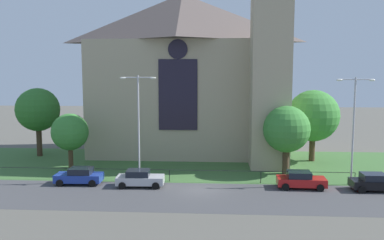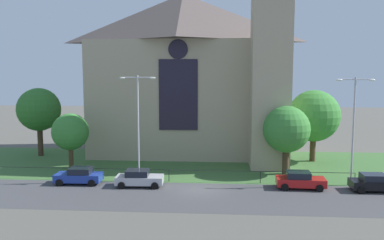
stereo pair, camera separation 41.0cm
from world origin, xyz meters
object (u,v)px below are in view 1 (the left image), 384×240
streetlamp_far (354,119)px  parked_car_blue (79,176)px  tree_right_near (287,129)px  streetlamp_near (139,116)px  tree_left_near (70,132)px  parked_car_red (301,180)px  tree_right_far (313,116)px  church_building (188,72)px  tree_left_far (38,110)px  parked_car_silver (140,178)px  parked_car_black (375,182)px

streetlamp_far → parked_car_blue: size_ratio=2.30×
tree_right_near → streetlamp_far: size_ratio=0.71×
tree_right_near → parked_car_blue: bearing=-165.6°
streetlamp_near → parked_car_blue: streetlamp_near is taller
tree_left_near → parked_car_red: bearing=-14.4°
tree_right_far → parked_car_blue: size_ratio=1.94×
tree_left_near → streetlamp_far: bearing=-9.2°
tree_left_near → church_building: bearing=38.5°
tree_left_far → streetlamp_far: size_ratio=0.86×
streetlamp_near → parked_car_blue: bearing=-166.1°
church_building → tree_right_far: bearing=-15.0°
parked_car_silver → church_building: bearing=76.1°
church_building → parked_car_red: (11.06, -15.35, -9.53)m
tree_right_near → tree_left_near: (-22.49, 0.81, -0.60)m
church_building → parked_car_silver: (-3.22, -15.72, -9.53)m
parked_car_silver → streetlamp_near: bearing=100.0°
parked_car_black → parked_car_red: bearing=176.6°
tree_right_far → tree_left_far: 32.88m
church_building → tree_left_far: (-18.17, -3.21, -4.57)m
parked_car_blue → tree_left_far: bearing=-54.2°
streetlamp_far → parked_car_silver: bearing=-174.7°
tree_left_near → streetlamp_near: streetlamp_near is taller
tree_right_far → parked_car_black: bearing=-77.4°
tree_right_near → parked_car_silver: (-13.82, -5.47, -3.79)m
church_building → streetlamp_near: 14.99m
parked_car_blue → parked_car_silver: 5.71m
tree_right_far → tree_left_near: 27.18m
streetlamp_far → parked_car_blue: streetlamp_far is taller
tree_right_near → streetlamp_near: (-14.21, -3.70, 1.62)m
parked_car_black → parked_car_blue: bearing=179.1°
streetlamp_far → streetlamp_near: bearing=-180.0°
tree_right_far → tree_right_near: tree_right_far is taller
tree_right_near → parked_car_red: bearing=-84.9°
tree_right_near → parked_car_red: 6.37m
parked_car_silver → parked_car_red: size_ratio=1.00×
tree_left_near → streetlamp_far: (27.76, -4.51, 2.14)m
tree_right_far → parked_car_silver: size_ratio=1.93×
parked_car_blue → parked_car_silver: size_ratio=1.00×
tree_left_near → tree_left_far: tree_left_far is taller
parked_car_red → tree_left_far: bearing=159.8°
tree_right_near → parked_car_silver: 15.34m
church_building → streetlamp_far: 21.55m
church_building → tree_left_near: 16.46m
tree_right_near → parked_car_red: tree_right_near is taller
tree_right_far → tree_left_near: bearing=-168.3°
parked_car_red → parked_car_black: 6.28m
tree_left_near → parked_car_blue: tree_left_near is taller
tree_left_far → parked_car_black: bearing=-19.4°
streetlamp_far → parked_car_black: streetlamp_far is taller
tree_right_near → parked_car_black: 9.46m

